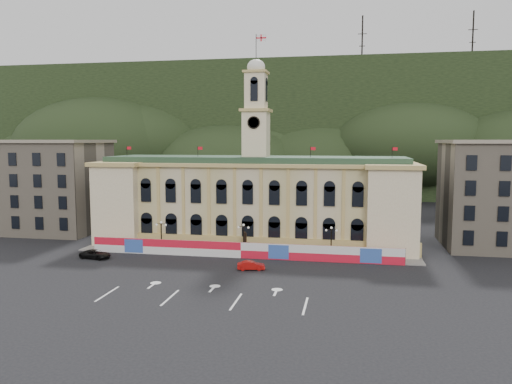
% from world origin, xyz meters
% --- Properties ---
extents(ground, '(260.00, 260.00, 0.00)m').
position_xyz_m(ground, '(0.00, 0.00, 0.00)').
color(ground, black).
rests_on(ground, ground).
extents(lane_markings, '(26.00, 10.00, 0.02)m').
position_xyz_m(lane_markings, '(0.00, -5.00, 0.00)').
color(lane_markings, white).
rests_on(lane_markings, ground).
extents(hill_ridge, '(230.00, 80.00, 64.00)m').
position_xyz_m(hill_ridge, '(0.03, 121.99, 19.48)').
color(hill_ridge, black).
rests_on(hill_ridge, ground).
extents(city_hall, '(56.20, 17.60, 37.10)m').
position_xyz_m(city_hall, '(0.00, 27.63, 7.85)').
color(city_hall, '#CAB991').
rests_on(city_hall, ground).
extents(side_building_left, '(21.00, 17.00, 18.60)m').
position_xyz_m(side_building_left, '(-43.00, 30.93, 9.33)').
color(side_building_left, tan).
rests_on(side_building_left, ground).
extents(side_building_right, '(21.00, 17.00, 18.60)m').
position_xyz_m(side_building_right, '(43.00, 30.93, 9.33)').
color(side_building_right, tan).
rests_on(side_building_right, ground).
extents(hoarding_fence, '(50.00, 0.44, 2.50)m').
position_xyz_m(hoarding_fence, '(0.06, 15.07, 1.25)').
color(hoarding_fence, red).
rests_on(hoarding_fence, ground).
extents(pavement, '(56.00, 5.50, 0.16)m').
position_xyz_m(pavement, '(0.00, 17.75, 0.08)').
color(pavement, slate).
rests_on(pavement, ground).
extents(statue, '(1.40, 1.40, 3.72)m').
position_xyz_m(statue, '(0.00, 18.00, 1.19)').
color(statue, '#595651').
rests_on(statue, ground).
extents(lamp_left, '(1.96, 0.44, 5.15)m').
position_xyz_m(lamp_left, '(-14.00, 17.00, 3.07)').
color(lamp_left, black).
rests_on(lamp_left, ground).
extents(lamp_center, '(1.96, 0.44, 5.15)m').
position_xyz_m(lamp_center, '(0.00, 17.00, 3.07)').
color(lamp_center, black).
rests_on(lamp_center, ground).
extents(lamp_right, '(1.96, 0.44, 5.15)m').
position_xyz_m(lamp_right, '(14.00, 17.00, 3.07)').
color(lamp_right, black).
rests_on(lamp_right, ground).
extents(red_sedan, '(2.95, 4.51, 1.31)m').
position_xyz_m(red_sedan, '(2.98, 8.20, 0.65)').
color(red_sedan, '#A30E0B').
rests_on(red_sedan, ground).
extents(black_suv, '(3.57, 5.53, 1.37)m').
position_xyz_m(black_suv, '(-22.45, 10.44, 0.69)').
color(black_suv, black).
rests_on(black_suv, ground).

